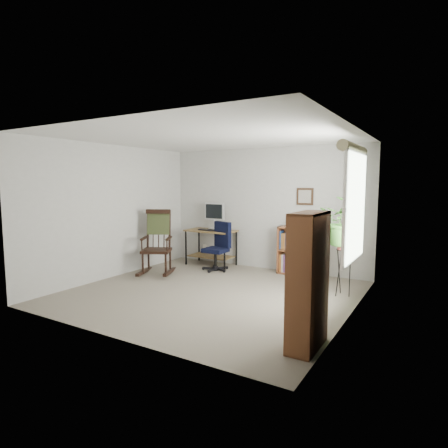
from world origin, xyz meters
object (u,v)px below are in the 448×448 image
Objects in this scene: desk at (211,247)px; office_chair at (215,246)px; rocking_chair at (156,242)px; low_bookshelf at (301,251)px; tall_bookshelf at (308,281)px.

desk is 1.06× the size of office_chair.
office_chair is 0.79× the size of rocking_chair.
office_chair is at bearing 16.02° from rocking_chair.
low_bookshelf is 3.17m from tall_bookshelf.
desk is 0.53m from office_chair.
tall_bookshelf reaches higher than desk.
desk is 1.30m from rocking_chair.
office_chair is 0.68× the size of tall_bookshelf.
tall_bookshelf is (3.01, -2.84, 0.34)m from desk.
low_bookshelf is at bearing 34.07° from office_chair.
rocking_chair is 0.87× the size of tall_bookshelf.
rocking_chair is at bearing -111.29° from desk.
rocking_chair is 3.85m from tall_bookshelf.
tall_bookshelf reaches higher than office_chair.
tall_bookshelf is at bearing -53.95° from rocking_chair.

